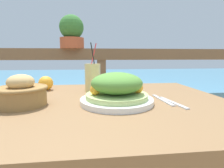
% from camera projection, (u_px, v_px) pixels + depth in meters
% --- Properties ---
extents(patio_table, '(1.00, 0.84, 0.73)m').
position_uv_depth(patio_table, '(111.00, 123.00, 0.75)').
color(patio_table, olive).
rests_on(patio_table, ground_plane).
extents(railing_fence, '(2.80, 0.08, 0.97)m').
position_uv_depth(railing_fence, '(102.00, 77.00, 1.46)').
color(railing_fence, brown).
rests_on(railing_fence, ground_plane).
extents(sea_backdrop, '(12.00, 4.00, 0.46)m').
position_uv_depth(sea_backdrop, '(96.00, 86.00, 4.00)').
color(sea_backdrop, teal).
rests_on(sea_backdrop, ground_plane).
extents(salad_plate, '(0.28, 0.28, 0.12)m').
position_uv_depth(salad_plate, '(117.00, 90.00, 0.68)').
color(salad_plate, white).
rests_on(salad_plate, patio_table).
extents(drink_glass, '(0.08, 0.08, 0.25)m').
position_uv_depth(drink_glass, '(93.00, 77.00, 0.91)').
color(drink_glass, '#DBCC7F').
rests_on(drink_glass, patio_table).
extents(bread_basket, '(0.19, 0.19, 0.12)m').
position_uv_depth(bread_basket, '(22.00, 93.00, 0.64)').
color(bread_basket, olive).
rests_on(bread_basket, patio_table).
extents(potted_plant, '(0.19, 0.19, 0.26)m').
position_uv_depth(potted_plant, '(72.00, 32.00, 1.38)').
color(potted_plant, '#A34C2D').
rests_on(potted_plant, railing_fence).
extents(fork, '(0.04, 0.18, 0.00)m').
position_uv_depth(fork, '(172.00, 102.00, 0.68)').
color(fork, silver).
rests_on(fork, patio_table).
extents(knife, '(0.03, 0.18, 0.00)m').
position_uv_depth(knife, '(162.00, 100.00, 0.73)').
color(knife, silver).
rests_on(knife, patio_table).
extents(orange_near_basket, '(0.08, 0.08, 0.08)m').
position_uv_depth(orange_near_basket, '(46.00, 83.00, 0.94)').
color(orange_near_basket, '#F9A328').
rests_on(orange_near_basket, patio_table).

